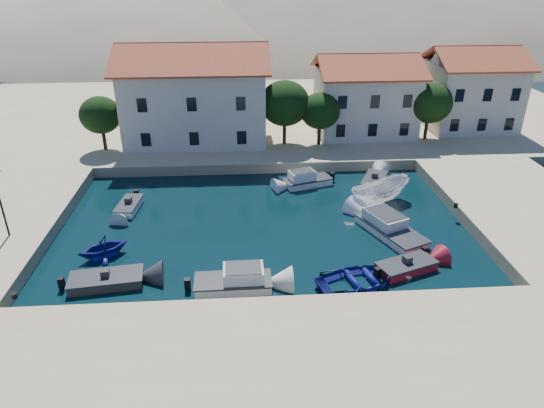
{
  "coord_description": "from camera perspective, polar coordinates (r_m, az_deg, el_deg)",
  "views": [
    {
      "loc": [
        -1.51,
        -21.87,
        17.68
      ],
      "look_at": [
        0.64,
        9.55,
        2.0
      ],
      "focal_mm": 32.0,
      "sensor_mm": 36.0,
      "label": 1
    }
  ],
  "objects": [
    {
      "name": "ground",
      "position": [
        28.17,
        0.03,
        -12.41
      ],
      "size": [
        400.0,
        400.0,
        0.0
      ],
      "primitive_type": "plane",
      "color": "black",
      "rests_on": "ground"
    },
    {
      "name": "trees",
      "position": [
        49.41,
        3.29,
        11.36
      ],
      "size": [
        37.3,
        5.3,
        6.45
      ],
      "color": "#382314",
      "rests_on": "quay_north"
    },
    {
      "name": "motorboat_red_se",
      "position": [
        32.4,
        15.52,
        -7.09
      ],
      "size": [
        4.21,
        2.96,
        1.25
      ],
      "rotation": [
        0.0,
        0.0,
        0.36
      ],
      "color": "maroon",
      "rests_on": "ground"
    },
    {
      "name": "hills",
      "position": [
        152.8,
        4.66,
        10.79
      ],
      "size": [
        254.0,
        176.0,
        99.0
      ],
      "color": "#9B8769",
      "rests_on": "ground"
    },
    {
      "name": "motorboat_white_ne",
      "position": [
        44.21,
        11.96,
        2.7
      ],
      "size": [
        3.22,
        4.2,
        1.25
      ],
      "rotation": [
        0.0,
        0.0,
        1.14
      ],
      "color": "white",
      "rests_on": "ground"
    },
    {
      "name": "motorboat_white_west",
      "position": [
        40.31,
        -16.45,
        -0.24
      ],
      "size": [
        1.87,
        3.55,
        1.25
      ],
      "rotation": [
        0.0,
        0.0,
        -1.68
      ],
      "color": "white",
      "rests_on": "ground"
    },
    {
      "name": "motorboat_grey_sw",
      "position": [
        31.67,
        -18.9,
        -8.48
      ],
      "size": [
        4.62,
        2.48,
        1.25
      ],
      "rotation": [
        0.0,
        0.0,
        0.12
      ],
      "color": "#2D2E31",
      "rests_on": "ground"
    },
    {
      "name": "building_right",
      "position": [
        59.08,
        22.34,
        12.62
      ],
      "size": [
        9.45,
        8.4,
        8.8
      ],
      "color": "silver",
      "rests_on": "quay_north"
    },
    {
      "name": "boat_east",
      "position": [
        40.79,
        12.43,
        0.12
      ],
      "size": [
        6.0,
        4.3,
        2.17
      ],
      "primitive_type": "imported",
      "rotation": [
        0.0,
        0.0,
        2.01
      ],
      "color": "white",
      "rests_on": "ground"
    },
    {
      "name": "quay_west",
      "position": [
        40.22,
        -29.24,
        -2.48
      ],
      "size": [
        8.0,
        20.0,
        1.0
      ],
      "primitive_type": "cube",
      "color": "#C6B987",
      "rests_on": "ground"
    },
    {
      "name": "cabin_cruiser_south",
      "position": [
        29.69,
        -4.61,
        -9.05
      ],
      "size": [
        4.68,
        2.04,
        1.6
      ],
      "rotation": [
        0.0,
        0.0,
        0.01
      ],
      "color": "white",
      "rests_on": "ground"
    },
    {
      "name": "quay_east",
      "position": [
        42.37,
        27.84,
        -0.73
      ],
      "size": [
        11.0,
        20.0,
        1.0
      ],
      "primitive_type": "cube",
      "color": "#C6B987",
      "rests_on": "ground"
    },
    {
      "name": "building_left",
      "position": [
        51.44,
        -9.04,
        12.95
      ],
      "size": [
        14.7,
        9.45,
        9.7
      ],
      "color": "silver",
      "rests_on": "quay_north"
    },
    {
      "name": "cabin_cruiser_east",
      "position": [
        36.07,
        13.84,
        -2.87
      ],
      "size": [
        4.44,
        6.25,
        1.6
      ],
      "rotation": [
        0.0,
        0.0,
        1.98
      ],
      "color": "white",
      "rests_on": "ground"
    },
    {
      "name": "rowboat_south",
      "position": [
        30.58,
        10.13,
        -9.34
      ],
      "size": [
        6.14,
        5.05,
        1.11
      ],
      "primitive_type": "imported",
      "rotation": [
        0.0,
        0.0,
        1.83
      ],
      "color": "navy",
      "rests_on": "ground"
    },
    {
      "name": "quay_north",
      "position": [
        62.39,
        -0.54,
        10.48
      ],
      "size": [
        80.0,
        36.0,
        1.0
      ],
      "primitive_type": "cube",
      "color": "#C6B987",
      "rests_on": "ground"
    },
    {
      "name": "rowboat_west",
      "position": [
        34.68,
        -19.1,
        -5.82
      ],
      "size": [
        4.17,
        4.0,
        1.7
      ],
      "primitive_type": "imported",
      "rotation": [
        0.0,
        0.0,
        -1.06
      ],
      "color": "navy",
      "rests_on": "ground"
    },
    {
      "name": "quay_south",
      "position": [
        23.44,
        1.1,
        -20.67
      ],
      "size": [
        52.0,
        12.0,
        1.0
      ],
      "primitive_type": "cube",
      "color": "#C6B987",
      "rests_on": "ground"
    },
    {
      "name": "cabin_cruiser_north",
      "position": [
        43.05,
        4.22,
        2.83
      ],
      "size": [
        4.51,
        2.95,
        1.6
      ],
      "rotation": [
        0.0,
        0.0,
        3.45
      ],
      "color": "white",
      "rests_on": "ground"
    },
    {
      "name": "building_mid",
      "position": [
        54.09,
        10.93,
        12.69
      ],
      "size": [
        10.5,
        8.4,
        8.3
      ],
      "color": "silver",
      "rests_on": "quay_north"
    },
    {
      "name": "bollards",
      "position": [
        30.89,
        4.75,
        -5.98
      ],
      "size": [
        29.36,
        9.56,
        0.3
      ],
      "color": "black",
      "rests_on": "ground"
    }
  ]
}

